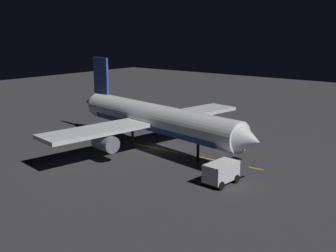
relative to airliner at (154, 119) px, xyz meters
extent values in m
cube|color=#323237|center=(0.09, 0.59, -4.21)|extent=(180.00, 180.00, 0.20)
cube|color=gold|center=(-0.36, 4.59, -4.10)|extent=(1.59, 22.70, 0.01)
cylinder|color=white|center=(0.09, 0.59, 0.19)|extent=(8.03, 28.48, 3.73)
cube|color=#2D479E|center=(0.09, 0.59, -0.84)|extent=(7.20, 24.27, 0.67)
cone|color=white|center=(2.44, 15.65, 0.19)|extent=(4.07, 3.51, 3.66)
cone|color=white|center=(-2.34, -15.02, 0.19)|extent=(4.01, 4.94, 3.36)
cube|color=#2D479E|center=(-1.93, -12.38, 4.85)|extent=(0.91, 3.61, 5.59)
cube|color=white|center=(-8.82, 0.55, -0.37)|extent=(14.45, 6.88, 0.50)
cylinder|color=slate|center=(-7.95, 1.63, -1.77)|extent=(2.57, 3.48, 2.10)
cube|color=white|center=(8.57, -2.16, -0.37)|extent=(14.45, 6.88, 0.50)
cylinder|color=slate|center=(8.07, -0.87, -1.77)|extent=(2.57, 3.48, 2.10)
cylinder|color=black|center=(1.29, 8.26, -2.89)|extent=(0.41, 0.41, 2.43)
cylinder|color=black|center=(-2.49, -1.45, -2.89)|extent=(0.41, 0.41, 2.43)
cylinder|color=black|center=(1.93, -2.14, -2.89)|extent=(0.41, 0.41, 2.43)
cube|color=silver|center=(5.88, 14.41, -2.71)|extent=(4.07, 2.38, 1.89)
cube|color=#38383D|center=(3.03, 14.62, -2.91)|extent=(1.94, 2.12, 1.50)
cylinder|color=black|center=(4.51, 14.52, -3.66)|extent=(1.07, 2.37, 0.90)
cylinder|color=black|center=(7.26, 14.31, -3.66)|extent=(1.07, 2.37, 0.90)
cube|color=maroon|center=(-10.88, 4.60, -2.69)|extent=(3.85, 4.76, 1.94)
cube|color=#38383D|center=(-9.46, 7.29, -2.91)|extent=(2.60, 2.52, 1.50)
cylinder|color=black|center=(-10.18, 5.93, -3.66)|extent=(2.46, 1.87, 0.90)
cylinder|color=black|center=(-11.58, 3.28, -3.66)|extent=(2.46, 1.87, 0.90)
cylinder|color=black|center=(1.97, 14.18, -3.68)|extent=(0.32, 0.32, 0.85)
cylinder|color=yellow|center=(1.97, 14.18, -2.93)|extent=(0.40, 0.40, 0.65)
sphere|color=tan|center=(1.97, 14.18, -2.49)|extent=(0.24, 0.24, 0.24)
cone|color=#EA590F|center=(-4.48, 9.74, -3.83)|extent=(0.36, 0.36, 0.55)
cube|color=black|center=(-4.48, 9.74, -4.09)|extent=(0.50, 0.50, 0.03)
cone|color=#EA590F|center=(-4.91, 8.70, -3.83)|extent=(0.36, 0.36, 0.55)
cube|color=black|center=(-4.91, 8.70, -4.09)|extent=(0.50, 0.50, 0.03)
camera|label=1|loc=(41.28, 35.74, 11.74)|focal=44.05mm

